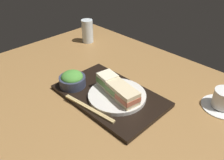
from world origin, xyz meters
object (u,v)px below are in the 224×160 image
(sandwich_far, at_px, (128,97))
(chopsticks_pair, at_px, (89,108))
(salad_bowl, at_px, (72,79))
(coffee_cup, at_px, (224,100))
(sandwich_near, at_px, (108,80))
(drinking_glass, at_px, (87,31))
(sandwich_plate, at_px, (117,95))
(sandwich_middle, at_px, (117,89))

(sandwich_far, bearing_deg, chopsticks_pair, -129.05)
(salad_bowl, bearing_deg, chopsticks_pair, -17.05)
(chopsticks_pair, bearing_deg, sandwich_far, 50.95)
(coffee_cup, bearing_deg, sandwich_near, -147.25)
(coffee_cup, distance_m, drinking_glass, 0.81)
(sandwich_far, xyz_separation_m, drinking_glass, (-0.57, 0.29, 0.01))
(sandwich_plate, xyz_separation_m, sandwich_near, (-0.06, 0.01, 0.03))
(sandwich_far, bearing_deg, sandwich_near, 168.87)
(sandwich_plate, bearing_deg, chopsticks_pair, -100.73)
(sandwich_plate, relative_size, sandwich_far, 2.76)
(sandwich_middle, height_order, coffee_cup, sandwich_middle)
(sandwich_near, xyz_separation_m, salad_bowl, (-0.12, -0.09, -0.01))
(sandwich_plate, height_order, salad_bowl, salad_bowl)
(sandwich_plate, relative_size, sandwich_middle, 2.74)
(sandwich_plate, bearing_deg, coffee_cup, 39.50)
(sandwich_plate, relative_size, salad_bowl, 2.06)
(chopsticks_pair, height_order, coffee_cup, coffee_cup)
(sandwich_middle, bearing_deg, sandwich_plate, -138.81)
(sandwich_plate, bearing_deg, sandwich_middle, 41.19)
(drinking_glass, bearing_deg, sandwich_middle, -28.65)
(sandwich_near, distance_m, drinking_glass, 0.52)
(coffee_cup, bearing_deg, chopsticks_pair, -131.26)
(sandwich_plate, height_order, sandwich_middle, sandwich_middle)
(chopsticks_pair, bearing_deg, coffee_cup, 48.74)
(sandwich_middle, height_order, drinking_glass, drinking_glass)
(sandwich_near, xyz_separation_m, sandwich_middle, (0.06, -0.01, -0.00))
(sandwich_far, bearing_deg, sandwich_middle, 168.87)
(sandwich_plate, relative_size, chopsticks_pair, 0.96)
(sandwich_near, height_order, sandwich_middle, sandwich_near)
(sandwich_middle, bearing_deg, chopsticks_pair, -100.73)
(sandwich_near, xyz_separation_m, drinking_glass, (-0.44, 0.26, 0.01))
(sandwich_far, height_order, coffee_cup, sandwich_far)
(sandwich_far, distance_m, drinking_glass, 0.64)
(sandwich_middle, distance_m, salad_bowl, 0.20)
(sandwich_far, relative_size, salad_bowl, 0.75)
(sandwich_far, relative_size, drinking_glass, 0.62)
(sandwich_middle, relative_size, chopsticks_pair, 0.35)
(sandwich_plate, height_order, sandwich_far, sandwich_far)
(sandwich_near, bearing_deg, sandwich_plate, -11.13)
(salad_bowl, height_order, coffee_cup, salad_bowl)
(sandwich_far, bearing_deg, sandwich_plate, 168.87)
(coffee_cup, bearing_deg, sandwich_plate, -140.50)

